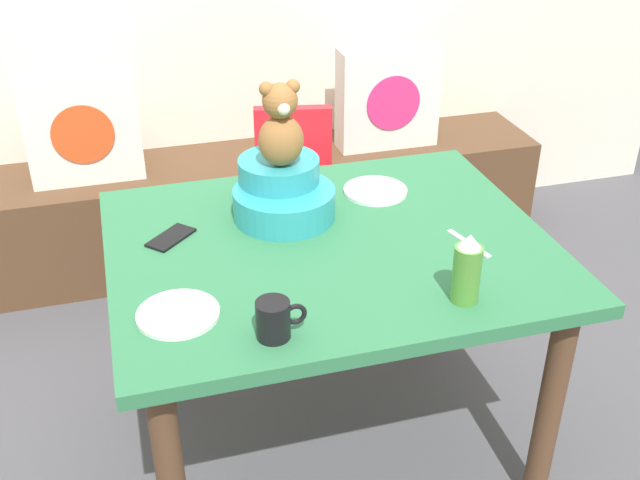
{
  "coord_description": "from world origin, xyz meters",
  "views": [
    {
      "loc": [
        -0.53,
        -1.77,
        1.82
      ],
      "look_at": [
        0.0,
        0.1,
        0.69
      ],
      "focal_mm": 42.98,
      "sensor_mm": 36.0,
      "label": 1
    }
  ],
  "objects": [
    {
      "name": "ground_plane",
      "position": [
        0.0,
        0.0,
        0.0
      ],
      "size": [
        8.0,
        8.0,
        0.0
      ],
      "primitive_type": "plane",
      "color": "#4C4C51"
    },
    {
      "name": "window_bench",
      "position": [
        0.0,
        1.24,
        0.23
      ],
      "size": [
        2.6,
        0.44,
        0.46
      ],
      "primitive_type": "cube",
      "color": "brown",
      "rests_on": "ground_plane"
    },
    {
      "name": "pillow_floral_left",
      "position": [
        -0.66,
        1.22,
        0.68
      ],
      "size": [
        0.44,
        0.15,
        0.44
      ],
      "color": "white",
      "rests_on": "window_bench"
    },
    {
      "name": "pillow_floral_right",
      "position": [
        0.63,
        1.22,
        0.68
      ],
      "size": [
        0.44,
        0.15,
        0.44
      ],
      "color": "white",
      "rests_on": "window_bench"
    },
    {
      "name": "dining_table",
      "position": [
        0.0,
        0.0,
        0.64
      ],
      "size": [
        1.22,
        0.99,
        0.74
      ],
      "color": "#2D7247",
      "rests_on": "ground_plane"
    },
    {
      "name": "highchair",
      "position": [
        0.1,
        0.81,
        0.52
      ],
      "size": [
        0.39,
        0.5,
        0.79
      ],
      "color": "red",
      "rests_on": "ground_plane"
    },
    {
      "name": "infant_seat_teal",
      "position": [
        -0.09,
        0.2,
        0.81
      ],
      "size": [
        0.3,
        0.33,
        0.16
      ],
      "color": "teal",
      "rests_on": "dining_table"
    },
    {
      "name": "teddy_bear",
      "position": [
        -0.09,
        0.2,
        1.02
      ],
      "size": [
        0.13,
        0.12,
        0.25
      ],
      "color": "#976434",
      "rests_on": "infant_seat_teal"
    },
    {
      "name": "ketchup_bottle",
      "position": [
        0.24,
        -0.36,
        0.83
      ],
      "size": [
        0.07,
        0.07,
        0.18
      ],
      "color": "#4C8C33",
      "rests_on": "dining_table"
    },
    {
      "name": "coffee_mug",
      "position": [
        -0.24,
        -0.38,
        0.79
      ],
      "size": [
        0.12,
        0.08,
        0.09
      ],
      "color": "black",
      "rests_on": "dining_table"
    },
    {
      "name": "dinner_plate_near",
      "position": [
        0.22,
        0.26,
        0.75
      ],
      "size": [
        0.2,
        0.2,
        0.01
      ],
      "primitive_type": "cylinder",
      "color": "white",
      "rests_on": "dining_table"
    },
    {
      "name": "dinner_plate_far",
      "position": [
        -0.45,
        -0.24,
        0.75
      ],
      "size": [
        0.2,
        0.2,
        0.01
      ],
      "primitive_type": "cylinder",
      "color": "white",
      "rests_on": "dining_table"
    },
    {
      "name": "cell_phone",
      "position": [
        -0.43,
        0.14,
        0.74
      ],
      "size": [
        0.15,
        0.15,
        0.01
      ],
      "primitive_type": "cube",
      "rotation": [
        0.0,
        0.0,
        2.34
      ],
      "color": "black",
      "rests_on": "dining_table"
    },
    {
      "name": "table_fork",
      "position": [
        0.37,
        -0.12,
        0.74
      ],
      "size": [
        0.06,
        0.17,
        0.01
      ],
      "primitive_type": "cube",
      "rotation": [
        0.0,
        0.0,
        0.26
      ],
      "color": "silver",
      "rests_on": "dining_table"
    }
  ]
}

